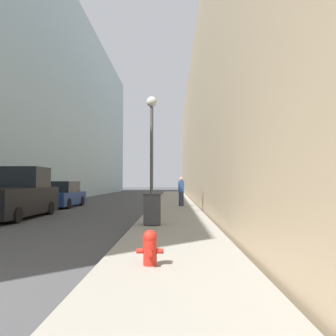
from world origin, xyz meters
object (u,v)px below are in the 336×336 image
object	(u,v)px
pedestrian_on_sidewalk	(181,191)
lamppost	(152,137)
fire_hydrant	(150,247)
pickup_truck	(16,196)
parked_sedan_near	(63,195)
trash_bin	(152,209)

from	to	relation	value
pedestrian_on_sidewalk	lamppost	bearing A→B (deg)	-106.13
fire_hydrant	pickup_truck	distance (m)	11.13
parked_sedan_near	pedestrian_on_sidewalk	distance (m)	7.72
fire_hydrant	trash_bin	size ratio (longest dim) A/B	0.58
trash_bin	parked_sedan_near	size ratio (longest dim) A/B	0.23
fire_hydrant	lamppost	world-z (taller)	lamppost
pickup_truck	pedestrian_on_sidewalk	xyz separation A→B (m)	(7.63, 5.61, 0.07)
fire_hydrant	parked_sedan_near	world-z (taller)	parked_sedan_near
fire_hydrant	pedestrian_on_sidewalk	xyz separation A→B (m)	(0.89, 14.45, 0.57)
pickup_truck	pedestrian_on_sidewalk	size ratio (longest dim) A/B	3.12
parked_sedan_near	pedestrian_on_sidewalk	xyz separation A→B (m)	(7.66, -0.88, 0.27)
fire_hydrant	trash_bin	world-z (taller)	trash_bin
fire_hydrant	lamppost	size ratio (longest dim) A/B	0.11
pedestrian_on_sidewalk	fire_hydrant	bearing A→B (deg)	-93.54
fire_hydrant	trash_bin	bearing A→B (deg)	93.30
parked_sedan_near	lamppost	bearing A→B (deg)	-44.44
lamppost	fire_hydrant	bearing A→B (deg)	-86.30
fire_hydrant	pedestrian_on_sidewalk	world-z (taller)	pedestrian_on_sidewalk
trash_bin	pedestrian_on_sidewalk	world-z (taller)	pedestrian_on_sidewalk
parked_sedan_near	trash_bin	bearing A→B (deg)	-56.71
trash_bin	lamppost	xyz separation A→B (m)	(-0.28, 3.77, 3.04)
trash_bin	pickup_truck	world-z (taller)	pickup_truck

